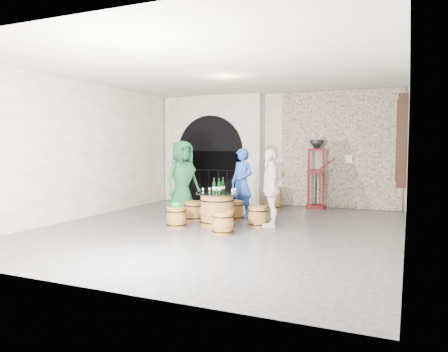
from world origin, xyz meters
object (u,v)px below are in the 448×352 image
at_px(barrel_stool_far, 234,210).
at_px(person_white, 271,188).
at_px(side_barrel, 273,198).
at_px(barrel_table, 217,210).
at_px(corking_press, 316,169).
at_px(person_green, 183,180).
at_px(wine_bottle_left, 214,187).
at_px(barrel_stool_left, 193,211).
at_px(wine_bottle_right, 223,186).
at_px(barrel_stool_near_right, 223,223).
at_px(barrel_stool_near_left, 176,217).
at_px(wine_bottle_center, 219,187).
at_px(person_blue, 242,183).
at_px(barrel_stool_right, 258,217).

xyz_separation_m(barrel_stool_far, person_white, (1.04, -0.54, 0.61)).
bearing_deg(side_barrel, barrel_table, -98.92).
bearing_deg(barrel_table, corking_press, 67.50).
distance_m(person_green, wine_bottle_left, 1.29).
relative_size(barrel_stool_left, wine_bottle_right, 1.34).
xyz_separation_m(person_green, wine_bottle_right, (1.20, -0.38, -0.08)).
distance_m(barrel_stool_near_right, wine_bottle_right, 1.20).
bearing_deg(barrel_stool_near_right, wine_bottle_right, 113.61).
bearing_deg(person_green, barrel_stool_left, -93.25).
bearing_deg(barrel_table, barrel_stool_near_left, -144.85).
bearing_deg(corking_press, side_barrel, -151.09).
relative_size(barrel_table, wine_bottle_center, 2.78).
height_order(person_blue, side_barrel, person_blue).
relative_size(barrel_table, wine_bottle_left, 2.78).
distance_m(wine_bottle_left, wine_bottle_center, 0.12).
xyz_separation_m(barrel_table, barrel_stool_far, (0.04, 0.86, -0.13)).
height_order(person_white, wine_bottle_right, person_white).
relative_size(barrel_stool_right, wine_bottle_left, 1.34).
height_order(barrel_stool_right, wine_bottle_right, wine_bottle_right).
distance_m(person_green, person_blue, 1.42).
relative_size(person_green, wine_bottle_left, 5.59).
bearing_deg(person_green, barrel_stool_far, -53.40).
bearing_deg(wine_bottle_center, corking_press, 68.89).
distance_m(barrel_table, wine_bottle_right, 0.53).
distance_m(barrel_table, barrel_stool_near_left, 0.88).
xyz_separation_m(barrel_stool_left, barrel_stool_right, (1.60, -0.14, 0.00)).
xyz_separation_m(barrel_stool_left, corking_press, (2.18, 3.00, 0.87)).
distance_m(barrel_stool_far, barrel_stool_right, 1.00).
distance_m(barrel_stool_near_left, wine_bottle_left, 1.01).
bearing_deg(barrel_stool_left, corking_press, 54.04).
bearing_deg(person_blue, barrel_stool_left, -114.74).
xyz_separation_m(barrel_table, barrel_stool_near_left, (-0.71, -0.50, -0.13)).
distance_m(barrel_stool_far, person_white, 1.32).
xyz_separation_m(barrel_stool_left, person_white, (1.85, -0.06, 0.61)).
bearing_deg(barrel_stool_right, wine_bottle_left, -160.61).
xyz_separation_m(person_green, corking_press, (2.56, 2.81, 0.17)).
xyz_separation_m(barrel_stool_left, side_barrel, (1.19, 2.27, 0.10)).
height_order(barrel_stool_far, barrel_stool_right, same).
bearing_deg(person_white, barrel_stool_right, -96.31).
bearing_deg(barrel_stool_left, barrel_stool_right, -4.96).
distance_m(barrel_table, wine_bottle_left, 0.49).
xyz_separation_m(person_white, wine_bottle_center, (-1.01, -0.38, 0.01)).
bearing_deg(side_barrel, barrel_stool_near_left, -109.62).
distance_m(barrel_stool_near_right, corking_press, 4.32).
xyz_separation_m(barrel_stool_near_right, wine_bottle_center, (-0.38, 0.68, 0.62)).
relative_size(barrel_stool_left, person_blue, 0.26).
bearing_deg(barrel_table, barrel_stool_right, 16.83).
distance_m(barrel_stool_right, wine_bottle_right, 1.00).
distance_m(barrel_table, side_barrel, 2.69).
relative_size(barrel_stool_far, wine_bottle_center, 1.34).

